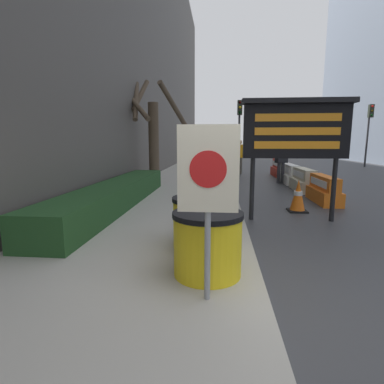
# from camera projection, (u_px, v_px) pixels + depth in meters

# --- Properties ---
(ground_plane) EXTENTS (120.00, 120.00, 0.00)m
(ground_plane) POSITION_uv_depth(u_px,v_px,m) (268.00, 309.00, 3.09)
(ground_plane) COLOR #38383A
(sidewalk_left) EXTENTS (3.64, 56.00, 0.14)m
(sidewalk_left) POSITION_uv_depth(u_px,v_px,m) (98.00, 294.00, 3.24)
(sidewalk_left) COLOR #A39E93
(sidewalk_left) RESTS_ON ground_plane
(hedge_strip) EXTENTS (0.90, 6.72, 0.57)m
(hedge_strip) POSITION_uv_depth(u_px,v_px,m) (116.00, 194.00, 7.36)
(hedge_strip) COLOR #1E421E
(hedge_strip) RESTS_ON sidewalk_left
(bare_tree) EXTENTS (2.41, 2.24, 4.01)m
(bare_tree) POSITION_uv_depth(u_px,v_px,m) (150.00, 127.00, 10.92)
(bare_tree) COLOR #4C3D2D
(bare_tree) RESTS_ON sidewalk_left
(barrel_drum_foreground) EXTENTS (0.83, 0.83, 0.76)m
(barrel_drum_foreground) POSITION_uv_depth(u_px,v_px,m) (208.00, 243.00, 3.52)
(barrel_drum_foreground) COLOR yellow
(barrel_drum_foreground) RESTS_ON sidewalk_left
(barrel_drum_middle) EXTENTS (0.83, 0.83, 0.76)m
(barrel_drum_middle) POSITION_uv_depth(u_px,v_px,m) (200.00, 222.00, 4.45)
(barrel_drum_middle) COLOR yellow
(barrel_drum_middle) RESTS_ON sidewalk_left
(warning_sign) EXTENTS (0.58, 0.08, 1.72)m
(warning_sign) POSITION_uv_depth(u_px,v_px,m) (208.00, 183.00, 2.82)
(warning_sign) COLOR gray
(warning_sign) RESTS_ON sidewalk_left
(message_board) EXTENTS (2.27, 0.36, 2.58)m
(message_board) POSITION_uv_depth(u_px,v_px,m) (296.00, 131.00, 6.26)
(message_board) COLOR black
(message_board) RESTS_ON ground_plane
(jersey_barrier_orange_near) EXTENTS (0.53, 1.68, 0.76)m
(jersey_barrier_orange_near) POSITION_uv_depth(u_px,v_px,m) (324.00, 191.00, 8.49)
(jersey_barrier_orange_near) COLOR orange
(jersey_barrier_orange_near) RESTS_ON ground_plane
(jersey_barrier_cream) EXTENTS (0.63, 1.68, 0.78)m
(jersey_barrier_cream) POSITION_uv_depth(u_px,v_px,m) (304.00, 181.00, 10.52)
(jersey_barrier_cream) COLOR beige
(jersey_barrier_cream) RESTS_ON ground_plane
(jersey_barrier_white) EXTENTS (0.64, 2.12, 0.77)m
(jersey_barrier_white) POSITION_uv_depth(u_px,v_px,m) (289.00, 174.00, 12.70)
(jersey_barrier_white) COLOR silver
(jersey_barrier_white) RESTS_ON ground_plane
(jersey_barrier_red_striped) EXTENTS (0.53, 1.78, 0.84)m
(jersey_barrier_red_striped) POSITION_uv_depth(u_px,v_px,m) (279.00, 169.00, 14.96)
(jersey_barrier_red_striped) COLOR red
(jersey_barrier_red_striped) RESTS_ON ground_plane
(traffic_cone_near) EXTENTS (0.45, 0.45, 0.80)m
(traffic_cone_near) POSITION_uv_depth(u_px,v_px,m) (298.00, 196.00, 7.36)
(traffic_cone_near) COLOR black
(traffic_cone_near) RESTS_ON ground_plane
(traffic_light_near_curb) EXTENTS (0.28, 0.44, 4.11)m
(traffic_light_near_curb) POSITION_uv_depth(u_px,v_px,m) (239.00, 120.00, 17.77)
(traffic_light_near_curb) COLOR #2D2D30
(traffic_light_near_curb) RESTS_ON ground_plane
(traffic_light_far_side) EXTENTS (0.28, 0.45, 4.13)m
(traffic_light_far_side) POSITION_uv_depth(u_px,v_px,m) (369.00, 122.00, 19.88)
(traffic_light_far_side) COLOR #2D2D30
(traffic_light_far_side) RESTS_ON ground_plane
(pedestrian_worker) EXTENTS (0.52, 0.37, 1.81)m
(pedestrian_worker) POSITION_uv_depth(u_px,v_px,m) (239.00, 154.00, 15.82)
(pedestrian_worker) COLOR #514C42
(pedestrian_worker) RESTS_ON ground_plane
(pedestrian_passerby) EXTENTS (0.53, 0.42, 1.76)m
(pedestrian_passerby) POSITION_uv_depth(u_px,v_px,m) (281.00, 158.00, 12.29)
(pedestrian_passerby) COLOR #333338
(pedestrian_passerby) RESTS_ON ground_plane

